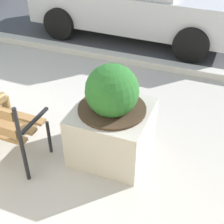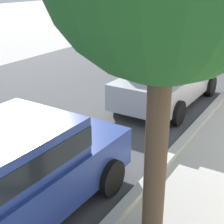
# 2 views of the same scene
# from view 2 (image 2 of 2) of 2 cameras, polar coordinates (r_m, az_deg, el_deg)

# --- Properties ---
(street_surface) EXTENTS (60.00, 9.00, 0.01)m
(street_surface) POSITION_cam_2_polar(r_m,az_deg,el_deg) (10.97, -8.66, 3.18)
(street_surface) COLOR #424244
(street_surface) RESTS_ON ground
(curb_stone) EXTENTS (60.00, 0.20, 0.12)m
(curb_stone) POSITION_cam_2_polar(r_m,az_deg,el_deg) (8.91, 14.93, -1.43)
(curb_stone) COLOR #B2AFA8
(curb_stone) RESTS_ON ground
(parked_car_blue) EXTENTS (4.14, 2.01, 1.56)m
(parked_car_blue) POSITION_cam_2_polar(r_m,az_deg,el_deg) (5.15, -17.16, -9.96)
(parked_car_blue) COLOR navy
(parked_car_blue) RESTS_ON ground
(parked_car_silver) EXTENTS (4.14, 2.01, 1.56)m
(parked_car_silver) POSITION_cam_2_polar(r_m,az_deg,el_deg) (9.84, 9.46, 6.05)
(parked_car_silver) COLOR #B7B7BC
(parked_car_silver) RESTS_ON ground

